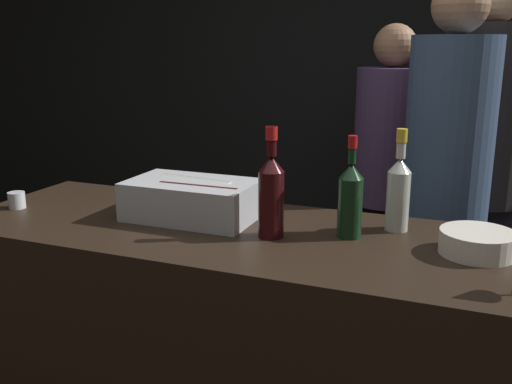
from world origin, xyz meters
TOP-DOWN VIEW (x-y plane):
  - wall_back_chalkboard at (0.00, 2.36)m, footprint 6.40×0.06m
  - bar_counter at (0.00, 0.34)m, footprint 2.01×0.68m
  - ice_bin_with_bottles at (-0.24, 0.39)m, footprint 0.43×0.26m
  - bowl_white at (0.67, 0.38)m, footprint 0.21×0.21m
  - candle_votive at (-0.89, 0.27)m, footprint 0.06×0.06m
  - rose_wine_bottle at (0.42, 0.52)m, footprint 0.07×0.07m
  - red_wine_bottle_burgundy at (0.30, 0.40)m, footprint 0.08×0.08m
  - red_wine_bottle_tall at (0.07, 0.31)m, footprint 0.08×0.08m
  - person_in_hoodie at (0.22, 1.65)m, footprint 0.36×0.36m
  - person_blond_tee at (0.53, 1.06)m, footprint 0.34×0.34m
  - person_grey_polo at (0.66, 1.42)m, footprint 0.39×0.39m

SIDE VIEW (x-z plane):
  - bar_counter at x=0.00m, z-range 0.00..0.95m
  - person_in_hoodie at x=0.22m, z-range 0.09..1.72m
  - candle_votive at x=-0.89m, z-range 0.96..1.01m
  - bowl_white at x=0.67m, z-range 0.96..1.02m
  - person_blond_tee at x=0.53m, z-range 0.11..1.89m
  - person_grey_polo at x=0.66m, z-range 0.10..1.93m
  - ice_bin_with_bottles at x=-0.24m, z-range 0.96..1.09m
  - red_wine_bottle_burgundy at x=0.30m, z-range 0.92..1.24m
  - rose_wine_bottle at x=0.42m, z-range 0.92..1.25m
  - red_wine_bottle_tall at x=0.07m, z-range 0.93..1.27m
  - wall_back_chalkboard at x=0.00m, z-range 0.00..2.80m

